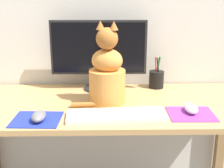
% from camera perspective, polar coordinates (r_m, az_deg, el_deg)
% --- Properties ---
extents(desk, '(1.48, 0.63, 0.76)m').
position_cam_1_polar(desk, '(1.59, -0.85, -6.86)').
color(desk, tan).
rests_on(desk, ground_plane).
extents(monitor, '(0.52, 0.17, 0.38)m').
position_cam_1_polar(monitor, '(1.71, -2.44, 5.90)').
color(monitor, black).
rests_on(monitor, desk).
extents(keyboard, '(0.44, 0.16, 0.02)m').
position_cam_1_polar(keyboard, '(1.37, 0.82, -5.70)').
color(keyboard, silver).
rests_on(keyboard, desk).
extents(mousepad_left, '(0.21, 0.19, 0.00)m').
position_cam_1_polar(mousepad_left, '(1.39, -13.61, -6.31)').
color(mousepad_left, '#1E2D9E').
rests_on(mousepad_left, desk).
extents(mousepad_right, '(0.21, 0.18, 0.00)m').
position_cam_1_polar(mousepad_right, '(1.45, 14.26, -5.33)').
color(mousepad_right, purple).
rests_on(mousepad_right, desk).
extents(computer_mouse_left, '(0.06, 0.11, 0.04)m').
position_cam_1_polar(computer_mouse_left, '(1.36, -13.25, -5.75)').
color(computer_mouse_left, slate).
rests_on(computer_mouse_left, mousepad_left).
extents(computer_mouse_right, '(0.06, 0.11, 0.04)m').
position_cam_1_polar(computer_mouse_right, '(1.46, 14.27, -4.34)').
color(computer_mouse_right, white).
rests_on(computer_mouse_right, mousepad_right).
extents(cat, '(0.29, 0.22, 0.40)m').
position_cam_1_polar(cat, '(1.50, -0.80, 1.93)').
color(cat, '#D6893D').
rests_on(cat, desk).
extents(pen_cup, '(0.08, 0.08, 0.18)m').
position_cam_1_polar(pen_cup, '(1.79, 8.12, 0.90)').
color(pen_cup, black).
rests_on(pen_cup, desk).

